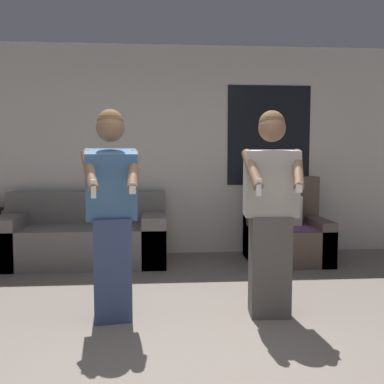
{
  "coord_description": "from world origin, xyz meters",
  "views": [
    {
      "loc": [
        -0.21,
        -2.55,
        1.32
      ],
      "look_at": [
        0.07,
        0.96,
        1.01
      ],
      "focal_mm": 42.0,
      "sensor_mm": 36.0,
      "label": 1
    }
  ],
  "objects_px": {
    "couch": "(85,238)",
    "person_right": "(271,213)",
    "armchair": "(286,234)",
    "person_left": "(112,214)"
  },
  "relations": [
    {
      "from": "person_left",
      "to": "person_right",
      "type": "distance_m",
      "value": 1.26
    },
    {
      "from": "couch",
      "to": "person_left",
      "type": "relative_size",
      "value": 1.18
    },
    {
      "from": "armchair",
      "to": "person_right",
      "type": "relative_size",
      "value": 0.62
    },
    {
      "from": "armchair",
      "to": "couch",
      "type": "bearing_deg",
      "value": 177.71
    },
    {
      "from": "armchair",
      "to": "person_left",
      "type": "distance_m",
      "value": 2.71
    },
    {
      "from": "person_left",
      "to": "person_right",
      "type": "height_order",
      "value": "person_right"
    },
    {
      "from": "person_left",
      "to": "person_right",
      "type": "bearing_deg",
      "value": 0.6
    },
    {
      "from": "couch",
      "to": "person_right",
      "type": "distance_m",
      "value": 2.67
    },
    {
      "from": "couch",
      "to": "person_left",
      "type": "distance_m",
      "value": 2.07
    },
    {
      "from": "person_left",
      "to": "couch",
      "type": "bearing_deg",
      "value": 104.95
    }
  ]
}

